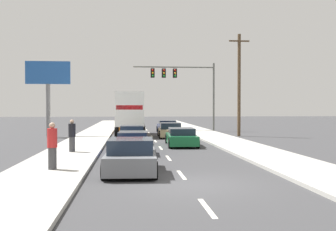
# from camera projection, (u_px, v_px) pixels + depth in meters

# --- Properties ---
(ground_plane) EXTENTS (140.00, 140.00, 0.00)m
(ground_plane) POSITION_uv_depth(u_px,v_px,m) (150.00, 134.00, 38.18)
(ground_plane) COLOR #3D3D3F
(sidewalk_right) EXTENTS (3.12, 80.00, 0.14)m
(sidewalk_right) POSITION_uv_depth(u_px,v_px,m) (214.00, 137.00, 33.69)
(sidewalk_right) COLOR #B2AFA8
(sidewalk_right) RESTS_ON ground_plane
(sidewalk_left) EXTENTS (3.12, 80.00, 0.14)m
(sidewalk_left) POSITION_uv_depth(u_px,v_px,m) (90.00, 138.00, 32.71)
(sidewalk_left) COLOR #B2AFA8
(sidewalk_left) RESTS_ON ground_plane
(lane_markings) EXTENTS (0.14, 62.00, 0.01)m
(lane_markings) POSITION_uv_depth(u_px,v_px,m) (152.00, 136.00, 35.03)
(lane_markings) COLOR silver
(lane_markings) RESTS_ON ground_plane
(box_truck) EXTENTS (2.71, 7.77, 3.81)m
(box_truck) POSITION_uv_depth(u_px,v_px,m) (130.00, 112.00, 35.91)
(box_truck) COLOR white
(box_truck) RESTS_ON ground_plane
(car_silver) EXTENTS (1.95, 4.29, 1.26)m
(car_silver) POSITION_uv_depth(u_px,v_px,m) (132.00, 135.00, 28.34)
(car_silver) COLOR #B7BABF
(car_silver) RESTS_ON ground_plane
(car_blue) EXTENTS (1.97, 4.74, 1.23)m
(car_blue) POSITION_uv_depth(u_px,v_px,m) (133.00, 143.00, 21.92)
(car_blue) COLOR #1E389E
(car_blue) RESTS_ON ground_plane
(car_gray) EXTENTS (2.12, 4.18, 1.35)m
(car_gray) POSITION_uv_depth(u_px,v_px,m) (131.00, 157.00, 15.52)
(car_gray) COLOR slate
(car_gray) RESTS_ON ground_plane
(car_navy) EXTENTS (1.96, 4.37, 1.23)m
(car_navy) POSITION_uv_depth(u_px,v_px,m) (167.00, 127.00, 39.94)
(car_navy) COLOR #141E4C
(car_navy) RESTS_ON ground_plane
(car_tan) EXTENTS (2.07, 4.28, 1.23)m
(car_tan) POSITION_uv_depth(u_px,v_px,m) (170.00, 131.00, 33.86)
(car_tan) COLOR tan
(car_tan) RESTS_ON ground_plane
(car_green) EXTENTS (2.07, 4.75, 1.17)m
(car_green) POSITION_uv_depth(u_px,v_px,m) (181.00, 137.00, 26.58)
(car_green) COLOR #196B38
(car_green) RESTS_ON ground_plane
(traffic_signal_mast) EXTENTS (8.66, 0.69, 7.25)m
(traffic_signal_mast) POSITION_uv_depth(u_px,v_px,m) (178.00, 78.00, 42.51)
(traffic_signal_mast) COLOR #595B56
(traffic_signal_mast) RESTS_ON ground_plane
(utility_pole_mid) EXTENTS (1.80, 0.28, 8.92)m
(utility_pole_mid) POSITION_uv_depth(u_px,v_px,m) (239.00, 84.00, 35.15)
(utility_pole_mid) COLOR brown
(utility_pole_mid) RESTS_ON ground_plane
(roadside_billboard) EXTENTS (3.76, 0.36, 6.47)m
(roadside_billboard) POSITION_uv_depth(u_px,v_px,m) (48.00, 83.00, 34.40)
(roadside_billboard) COLOR slate
(roadside_billboard) RESTS_ON ground_plane
(pedestrian_near_corner) EXTENTS (0.38, 0.38, 1.74)m
(pedestrian_near_corner) POSITION_uv_depth(u_px,v_px,m) (72.00, 136.00, 21.68)
(pedestrian_near_corner) COLOR #3F3F42
(pedestrian_near_corner) RESTS_ON sidewalk_left
(pedestrian_mid_block) EXTENTS (0.38, 0.38, 1.82)m
(pedestrian_mid_block) POSITION_uv_depth(u_px,v_px,m) (52.00, 146.00, 15.55)
(pedestrian_mid_block) COLOR #3F3F42
(pedestrian_mid_block) RESTS_ON sidewalk_left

